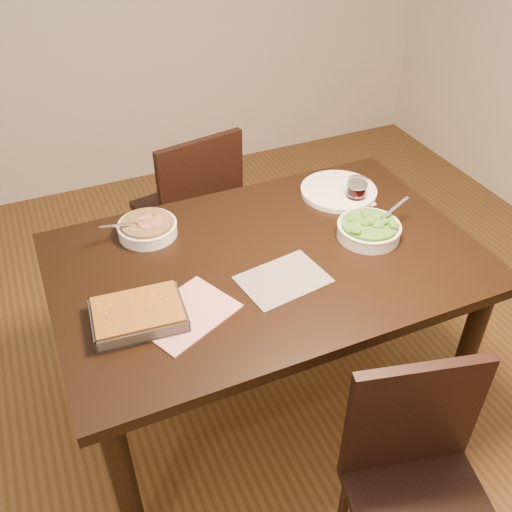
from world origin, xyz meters
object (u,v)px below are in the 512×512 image
at_px(table, 267,279).
at_px(dinner_plate, 339,191).
at_px(broccoli_bowl, 369,229).
at_px(wine_tumbler, 357,190).
at_px(stew_bowl, 147,228).
at_px(chair_near, 418,480).
at_px(baking_dish, 138,315).
at_px(chair_far, 192,206).

height_order(table, dinner_plate, dinner_plate).
height_order(broccoli_bowl, wine_tumbler, wine_tumbler).
bearing_deg(stew_bowl, chair_near, -66.13).
bearing_deg(broccoli_bowl, dinner_plate, 80.30).
relative_size(broccoli_bowl, baking_dish, 0.89).
distance_m(wine_tumbler, chair_near, 1.03).
distance_m(table, chair_near, 0.77).
xyz_separation_m(stew_bowl, broccoli_bowl, (0.70, -0.32, 0.00)).
distance_m(broccoli_bowl, chair_far, 0.96).
bearing_deg(stew_bowl, dinner_plate, -2.28).
relative_size(broccoli_bowl, wine_tumbler, 2.83).
height_order(broccoli_bowl, chair_far, chair_far).
xyz_separation_m(table, dinner_plate, (0.42, 0.26, 0.11)).
bearing_deg(chair_far, wine_tumbler, 116.66).
bearing_deg(broccoli_bowl, baking_dish, -173.92).
bearing_deg(table, baking_dish, -165.54).
xyz_separation_m(broccoli_bowl, baking_dish, (-0.83, -0.09, -0.01)).
distance_m(stew_bowl, baking_dish, 0.43).
xyz_separation_m(baking_dish, dinner_plate, (0.88, 0.38, -0.01)).
height_order(table, broccoli_bowl, broccoli_bowl).
relative_size(baking_dish, dinner_plate, 0.96).
xyz_separation_m(table, stew_bowl, (-0.33, 0.29, 0.12)).
height_order(table, chair_near, chair_near).
relative_size(table, dinner_plate, 4.79).
xyz_separation_m(wine_tumbler, chair_far, (-0.46, 0.62, -0.32)).
bearing_deg(table, chair_far, 90.86).
bearing_deg(baking_dish, broccoli_bowl, 11.12).
bearing_deg(chair_far, baking_dish, 53.54).
distance_m(stew_bowl, wine_tumbler, 0.78).
distance_m(chair_near, chair_far, 1.54).
distance_m(stew_bowl, dinner_plate, 0.75).
bearing_deg(broccoli_bowl, table, 175.21).
height_order(baking_dish, wine_tumbler, wine_tumbler).
height_order(stew_bowl, broccoli_bowl, broccoli_bowl).
distance_m(table, chair_far, 0.82).
height_order(stew_bowl, wine_tumbler, wine_tumbler).
bearing_deg(stew_bowl, table, -41.19).
xyz_separation_m(broccoli_bowl, chair_far, (-0.38, 0.83, -0.30)).
distance_m(baking_dish, dinner_plate, 0.96).
bearing_deg(stew_bowl, wine_tumbler, -7.55).
xyz_separation_m(chair_near, chair_far, (-0.14, 1.54, 0.02)).
height_order(broccoli_bowl, baking_dish, broccoli_bowl).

